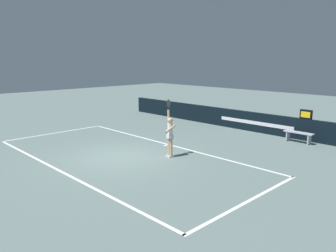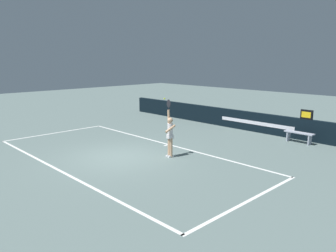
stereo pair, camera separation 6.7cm
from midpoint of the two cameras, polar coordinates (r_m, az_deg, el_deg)
The scene contains 7 objects.
ground_plane at distance 13.82m, azimuth -8.59°, elevation -5.31°, with size 60.00×60.00×0.00m, color slate.
court_lines at distance 13.92m, azimuth -8.00°, elevation -5.16°, with size 12.30×5.54×0.00m.
back_wall at distance 19.57m, azimuth 11.52°, elevation 1.17°, with size 17.53×0.25×1.06m.
speed_display at distance 17.52m, azimuth 22.63°, elevation 1.85°, with size 0.58×0.14×0.46m.
tennis_player at distance 13.43m, azimuth 0.20°, elevation -1.33°, with size 0.44×0.49×2.38m.
tennis_ball at distance 12.97m, azimuth -0.75°, elevation 4.75°, with size 0.07×0.07×0.07m.
courtside_bench_near at distance 17.04m, azimuth 21.50°, elevation -1.41°, with size 1.40×0.38×0.52m.
Camera 1 is at (10.79, -7.66, 3.97)m, focal length 35.31 mm.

